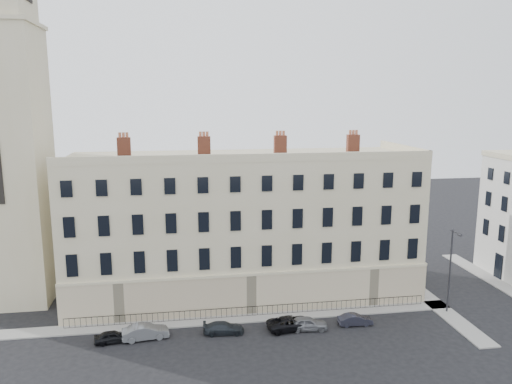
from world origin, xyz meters
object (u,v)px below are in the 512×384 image
(car_d, at_px, (291,323))
(car_f, at_px, (355,320))
(car_b, at_px, (145,332))
(car_c, at_px, (224,328))
(car_e, at_px, (307,323))
(car_a, at_px, (113,337))
(streetlamp, at_px, (451,267))

(car_d, bearing_deg, car_f, -97.22)
(car_b, bearing_deg, car_c, -97.85)
(car_b, height_order, car_e, car_b)
(car_b, bearing_deg, car_d, -98.37)
(car_c, relative_size, car_f, 1.14)
(car_a, bearing_deg, car_e, -99.41)
(car_e, bearing_deg, car_b, 94.03)
(car_a, height_order, streetlamp, streetlamp)
(car_e, bearing_deg, car_d, 84.47)
(car_b, bearing_deg, car_e, -99.49)
(car_d, distance_m, car_f, 6.15)
(car_c, xyz_separation_m, streetlamp, (22.24, 0.90, 4.18))
(car_a, xyz_separation_m, car_e, (17.31, -0.32, 0.09))
(car_b, relative_size, car_f, 1.26)
(car_f, bearing_deg, car_a, 91.17)
(car_d, relative_size, streetlamp, 0.52)
(car_c, distance_m, car_f, 12.30)
(car_a, xyz_separation_m, car_b, (2.77, 0.22, 0.14))
(car_e, distance_m, car_f, 4.66)
(car_d, distance_m, car_e, 1.53)
(car_e, height_order, car_f, car_e)
(car_e, relative_size, streetlamp, 0.43)
(car_b, bearing_deg, car_f, -98.20)
(car_d, xyz_separation_m, car_f, (6.15, -0.05, -0.08))
(car_a, bearing_deg, streetlamp, -96.44)
(car_e, bearing_deg, car_c, 92.55)
(car_b, relative_size, car_e, 1.11)
(car_f, xyz_separation_m, streetlamp, (9.95, 1.12, 4.18))
(streetlamp, bearing_deg, car_b, 174.35)
(car_a, relative_size, streetlamp, 0.37)
(car_e, bearing_deg, streetlamp, -78.43)
(car_f, bearing_deg, streetlamp, -82.21)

